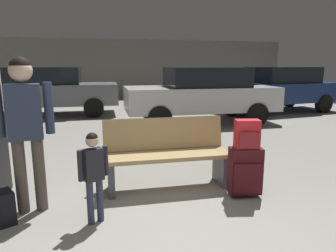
{
  "coord_description": "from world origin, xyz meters",
  "views": [
    {
      "loc": [
        -0.67,
        -2.16,
        1.56
      ],
      "look_at": [
        0.16,
        1.3,
        0.85
      ],
      "focal_mm": 32.34,
      "sensor_mm": 36.0,
      "label": 1
    }
  ],
  "objects_px": {
    "suitcase": "(245,171)",
    "parked_car_near": "(202,93)",
    "child": "(93,168)",
    "backpack_dark_floor": "(3,207)",
    "parked_car_far": "(50,90)",
    "bench": "(167,154)",
    "backpack_bright": "(247,134)",
    "parked_car_side": "(278,88)",
    "adult": "(25,119)"
  },
  "relations": [
    {
      "from": "parked_car_near",
      "to": "backpack_dark_floor",
      "type": "bearing_deg",
      "value": -128.31
    },
    {
      "from": "child",
      "to": "backpack_dark_floor",
      "type": "bearing_deg",
      "value": 167.09
    },
    {
      "from": "parked_car_far",
      "to": "parked_car_near",
      "type": "xyz_separation_m",
      "value": [
        4.26,
        -2.29,
        0.0
      ]
    },
    {
      "from": "suitcase",
      "to": "parked_car_far",
      "type": "distance_m",
      "value": 7.75
    },
    {
      "from": "backpack_dark_floor",
      "to": "parked_car_near",
      "type": "bearing_deg",
      "value": 51.69
    },
    {
      "from": "suitcase",
      "to": "child",
      "type": "height_order",
      "value": "child"
    },
    {
      "from": "bench",
      "to": "child",
      "type": "bearing_deg",
      "value": -140.5
    },
    {
      "from": "backpack_bright",
      "to": "backpack_dark_floor",
      "type": "bearing_deg",
      "value": -179.63
    },
    {
      "from": "suitcase",
      "to": "parked_car_near",
      "type": "height_order",
      "value": "parked_car_near"
    },
    {
      "from": "suitcase",
      "to": "adult",
      "type": "xyz_separation_m",
      "value": [
        -2.42,
        0.19,
        0.7
      ]
    },
    {
      "from": "parked_car_side",
      "to": "backpack_dark_floor",
      "type": "bearing_deg",
      "value": -139.01
    },
    {
      "from": "backpack_dark_floor",
      "to": "parked_car_far",
      "type": "height_order",
      "value": "parked_car_far"
    },
    {
      "from": "bench",
      "to": "backpack_dark_floor",
      "type": "xyz_separation_m",
      "value": [
        -1.82,
        -0.55,
        -0.28
      ]
    },
    {
      "from": "bench",
      "to": "suitcase",
      "type": "xyz_separation_m",
      "value": [
        0.84,
        -0.53,
        -0.12
      ]
    },
    {
      "from": "backpack_dark_floor",
      "to": "parked_car_side",
      "type": "relative_size",
      "value": 0.08
    },
    {
      "from": "bench",
      "to": "backpack_bright",
      "type": "bearing_deg",
      "value": -32.13
    },
    {
      "from": "backpack_bright",
      "to": "parked_car_near",
      "type": "distance_m",
      "value": 4.93
    },
    {
      "from": "parked_car_side",
      "to": "adult",
      "type": "bearing_deg",
      "value": -139.03
    },
    {
      "from": "bench",
      "to": "parked_car_far",
      "type": "bearing_deg",
      "value": 109.07
    },
    {
      "from": "parked_car_near",
      "to": "parked_car_side",
      "type": "bearing_deg",
      "value": 21.95
    },
    {
      "from": "parked_car_side",
      "to": "child",
      "type": "bearing_deg",
      "value": -134.15
    },
    {
      "from": "backpack_bright",
      "to": "parked_car_near",
      "type": "xyz_separation_m",
      "value": [
        1.14,
        4.8,
        0.03
      ]
    },
    {
      "from": "backpack_bright",
      "to": "parked_car_far",
      "type": "height_order",
      "value": "parked_car_far"
    },
    {
      "from": "parked_car_near",
      "to": "suitcase",
      "type": "bearing_deg",
      "value": -103.41
    },
    {
      "from": "child",
      "to": "backpack_dark_floor",
      "type": "height_order",
      "value": "child"
    },
    {
      "from": "child",
      "to": "parked_car_near",
      "type": "bearing_deg",
      "value": 59.97
    },
    {
      "from": "parked_car_far",
      "to": "parked_car_near",
      "type": "distance_m",
      "value": 4.83
    },
    {
      "from": "backpack_dark_floor",
      "to": "parked_car_far",
      "type": "distance_m",
      "value": 7.15
    },
    {
      "from": "suitcase",
      "to": "parked_car_side",
      "type": "relative_size",
      "value": 0.14
    },
    {
      "from": "parked_car_near",
      "to": "parked_car_far",
      "type": "bearing_deg",
      "value": 151.75
    },
    {
      "from": "suitcase",
      "to": "parked_car_near",
      "type": "distance_m",
      "value": 4.96
    },
    {
      "from": "backpack_bright",
      "to": "child",
      "type": "xyz_separation_m",
      "value": [
        -1.76,
        -0.22,
        -0.2
      ]
    },
    {
      "from": "backpack_bright",
      "to": "suitcase",
      "type": "bearing_deg",
      "value": 49.79
    },
    {
      "from": "adult",
      "to": "parked_car_near",
      "type": "xyz_separation_m",
      "value": [
        3.57,
        4.61,
        -0.21
      ]
    },
    {
      "from": "bench",
      "to": "adult",
      "type": "relative_size",
      "value": 0.98
    },
    {
      "from": "suitcase",
      "to": "backpack_bright",
      "type": "bearing_deg",
      "value": -130.21
    },
    {
      "from": "parked_car_side",
      "to": "parked_car_near",
      "type": "bearing_deg",
      "value": -158.05
    },
    {
      "from": "backpack_bright",
      "to": "parked_car_near",
      "type": "relative_size",
      "value": 0.08
    },
    {
      "from": "backpack_dark_floor",
      "to": "parked_car_far",
      "type": "bearing_deg",
      "value": 93.63
    },
    {
      "from": "parked_car_far",
      "to": "parked_car_side",
      "type": "bearing_deg",
      "value": -7.45
    },
    {
      "from": "child",
      "to": "backpack_bright",
      "type": "bearing_deg",
      "value": 7.25
    },
    {
      "from": "suitcase",
      "to": "parked_car_side",
      "type": "bearing_deg",
      "value": 54.31
    },
    {
      "from": "backpack_dark_floor",
      "to": "bench",
      "type": "bearing_deg",
      "value": 16.77
    },
    {
      "from": "suitcase",
      "to": "child",
      "type": "relative_size",
      "value": 0.65
    },
    {
      "from": "suitcase",
      "to": "parked_car_near",
      "type": "xyz_separation_m",
      "value": [
        1.14,
        4.8,
        0.48
      ]
    },
    {
      "from": "adult",
      "to": "parked_car_side",
      "type": "distance_m",
      "value": 9.02
    },
    {
      "from": "adult",
      "to": "bench",
      "type": "bearing_deg",
      "value": 12.11
    },
    {
      "from": "child",
      "to": "parked_car_near",
      "type": "height_order",
      "value": "parked_car_near"
    },
    {
      "from": "backpack_bright",
      "to": "parked_car_side",
      "type": "xyz_separation_m",
      "value": [
        4.39,
        6.11,
        0.03
      ]
    },
    {
      "from": "child",
      "to": "backpack_dark_floor",
      "type": "xyz_separation_m",
      "value": [
        -0.9,
        0.21,
        -0.41
      ]
    }
  ]
}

